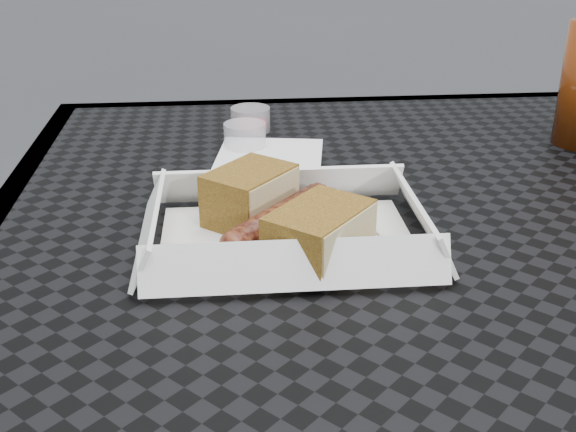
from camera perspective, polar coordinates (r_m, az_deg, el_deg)
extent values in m
cube|color=black|center=(0.72, 8.56, 0.27)|extent=(0.80, 0.80, 0.01)
cube|color=black|center=(1.08, 3.89, 8.40)|extent=(0.80, 0.03, 0.03)
cylinder|color=black|center=(1.20, -13.30, -9.70)|extent=(0.03, 0.03, 0.73)
cylinder|color=black|center=(1.30, 19.32, -7.84)|extent=(0.03, 0.03, 0.73)
cube|color=white|center=(0.63, -0.08, -1.93)|extent=(0.22, 0.15, 0.00)
cylinder|color=brown|center=(0.63, -0.69, -0.33)|extent=(0.10, 0.11, 0.03)
sphere|color=brown|center=(0.68, 2.32, 1.47)|extent=(0.03, 0.03, 0.03)
sphere|color=brown|center=(0.59, -4.16, -2.41)|extent=(0.03, 0.03, 0.03)
cube|color=brown|center=(0.66, -3.03, 1.64)|extent=(0.09, 0.10, 0.05)
cube|color=brown|center=(0.59, 2.49, -1.41)|extent=(0.10, 0.10, 0.04)
cylinder|color=#E73F0A|center=(0.61, 5.46, -2.72)|extent=(0.02, 0.02, 0.00)
torus|color=white|center=(0.61, 6.31, -2.90)|extent=(0.02, 0.02, 0.00)
cube|color=#B2D17F|center=(0.62, 6.44, -2.57)|extent=(0.02, 0.02, 0.00)
cube|color=white|center=(0.84, -1.46, 4.81)|extent=(0.14, 0.14, 0.00)
cylinder|color=maroon|center=(0.93, -2.98, 7.65)|extent=(0.05, 0.05, 0.03)
cylinder|color=silver|center=(0.86, -3.42, 6.35)|extent=(0.05, 0.05, 0.03)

